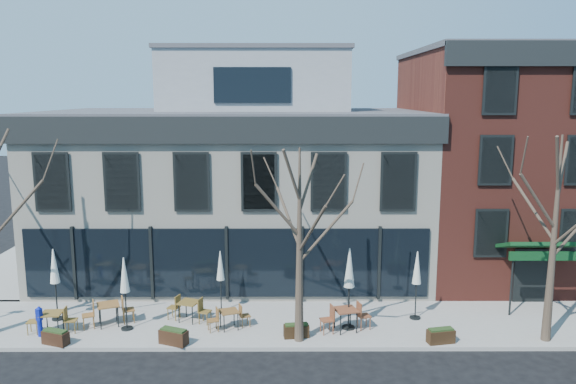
{
  "coord_description": "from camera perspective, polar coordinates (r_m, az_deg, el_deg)",
  "views": [
    {
      "loc": [
        2.54,
        -23.1,
        8.98
      ],
      "look_at": [
        2.62,
        2.0,
        4.61
      ],
      "focal_mm": 35.0,
      "sensor_mm": 36.0,
      "label": 1
    }
  ],
  "objects": [
    {
      "name": "ground",
      "position": [
        24.92,
        -6.13,
        -11.31
      ],
      "size": [
        120.0,
        120.0,
        0.0
      ],
      "primitive_type": "plane",
      "color": "black",
      "rests_on": "ground"
    },
    {
      "name": "sidewalk_front",
      "position": [
        22.78,
        1.67,
        -13.14
      ],
      "size": [
        33.5,
        4.7,
        0.15
      ],
      "primitive_type": "cube",
      "color": "gray",
      "rests_on": "ground"
    },
    {
      "name": "sidewalk_side",
      "position": [
        33.42,
        -24.71,
        -6.51
      ],
      "size": [
        4.5,
        12.0,
        0.15
      ],
      "primitive_type": "cube",
      "color": "gray",
      "rests_on": "ground"
    },
    {
      "name": "corner_building",
      "position": [
        28.6,
        -5.12,
        1.27
      ],
      "size": [
        18.39,
        10.39,
        11.1
      ],
      "color": "silver",
      "rests_on": "ground"
    },
    {
      "name": "red_brick_building",
      "position": [
        30.15,
        20.15,
        2.9
      ],
      "size": [
        8.2,
        11.78,
        11.18
      ],
      "color": "maroon",
      "rests_on": "ground"
    },
    {
      "name": "tree_mid",
      "position": [
        19.9,
        1.2,
        -5.24
      ],
      "size": [
        3.5,
        3.55,
        7.04
      ],
      "color": "#382B21",
      "rests_on": "sidewalk_front"
    },
    {
      "name": "tree_right",
      "position": [
        21.98,
        25.44,
        -4.15
      ],
      "size": [
        3.72,
        3.77,
        7.48
      ],
      "color": "#382B21",
      "rests_on": "sidewalk_front"
    },
    {
      "name": "call_box",
      "position": [
        23.11,
        -23.93,
        -11.83
      ],
      "size": [
        0.24,
        0.23,
        1.17
      ],
      "color": "#0C1B9E",
      "rests_on": "sidewalk_front"
    },
    {
      "name": "cafe_set_0",
      "position": [
        23.27,
        -22.84,
        -11.91
      ],
      "size": [
        1.87,
        0.8,
        0.97
      ],
      "color": "brown",
      "rests_on": "sidewalk_front"
    },
    {
      "name": "cafe_set_1",
      "position": [
        23.24,
        -17.77,
        -11.52
      ],
      "size": [
        2.03,
        1.21,
        1.05
      ],
      "color": "brown",
      "rests_on": "sidewalk_front"
    },
    {
      "name": "cafe_set_2",
      "position": [
        22.9,
        -10.01,
        -11.61
      ],
      "size": [
        1.9,
        1.03,
        0.98
      ],
      "color": "brown",
      "rests_on": "sidewalk_front"
    },
    {
      "name": "cafe_set_3",
      "position": [
        22.01,
        -6.0,
        -12.55
      ],
      "size": [
        1.71,
        0.99,
        0.88
      ],
      "color": "brown",
      "rests_on": "sidewalk_front"
    },
    {
      "name": "cafe_set_4",
      "position": [
        21.8,
        5.87,
        -12.53
      ],
      "size": [
        2.06,
        1.02,
        1.06
      ],
      "color": "brown",
      "rests_on": "sidewalk_front"
    },
    {
      "name": "umbrella_0",
      "position": [
        24.01,
        -22.65,
        -7.33
      ],
      "size": [
        0.46,
        0.46,
        2.89
      ],
      "color": "black",
      "rests_on": "sidewalk_front"
    },
    {
      "name": "umbrella_1",
      "position": [
        22.18,
        -16.28,
        -8.48
      ],
      "size": [
        0.45,
        0.45,
        2.83
      ],
      "color": "black",
      "rests_on": "sidewalk_front"
    },
    {
      "name": "umbrella_2",
      "position": [
        23.24,
        -6.88,
        -7.77
      ],
      "size": [
        0.41,
        0.41,
        2.57
      ],
      "color": "black",
      "rests_on": "sidewalk_front"
    },
    {
      "name": "umbrella_3",
      "position": [
        21.44,
        6.25,
        -8.11
      ],
      "size": [
        0.51,
        0.51,
        3.16
      ],
      "color": "black",
      "rests_on": "sidewalk_front"
    },
    {
      "name": "umbrella_4",
      "position": [
        22.89,
        12.96,
        -7.87
      ],
      "size": [
        0.44,
        0.44,
        2.77
      ],
      "color": "black",
      "rests_on": "sidewalk_front"
    },
    {
      "name": "planter_0",
      "position": [
        22.34,
        -22.54,
        -13.46
      ],
      "size": [
        1.03,
        0.69,
        0.54
      ],
      "color": "black",
      "rests_on": "sidewalk_front"
    },
    {
      "name": "planter_1",
      "position": [
        21.14,
        -11.55,
        -14.18
      ],
      "size": [
        1.11,
        0.78,
        0.58
      ],
      "color": "#321D10",
      "rests_on": "sidewalk_front"
    },
    {
      "name": "planter_2",
      "position": [
        21.28,
        0.85,
        -13.88
      ],
      "size": [
        0.96,
        0.49,
        0.52
      ],
      "color": "black",
      "rests_on": "sidewalk_front"
    },
    {
      "name": "planter_3",
      "position": [
        21.55,
        15.26,
        -13.9
      ],
      "size": [
        1.04,
        0.58,
        0.55
      ],
      "color": "black",
      "rests_on": "sidewalk_front"
    }
  ]
}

